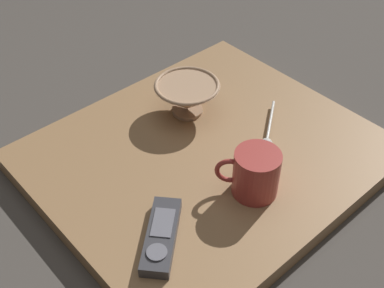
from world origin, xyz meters
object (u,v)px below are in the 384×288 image
(cereal_bowl, at_px, (187,96))
(teaspoon, at_px, (267,138))
(coffee_mug, at_px, (255,173))
(tv_remote_near, at_px, (161,236))

(cereal_bowl, bearing_deg, teaspoon, 105.64)
(cereal_bowl, xyz_separation_m, coffee_mug, (0.06, 0.26, 0.00))
(coffee_mug, relative_size, tv_remote_near, 0.69)
(teaspoon, xyz_separation_m, tv_remote_near, (0.31, 0.05, -0.00))
(cereal_bowl, height_order, coffee_mug, coffee_mug)
(coffee_mug, bearing_deg, cereal_bowl, -104.21)
(cereal_bowl, xyz_separation_m, teaspoon, (-0.05, 0.18, -0.03))
(coffee_mug, bearing_deg, teaspoon, -148.75)
(cereal_bowl, relative_size, coffee_mug, 1.40)
(coffee_mug, height_order, tv_remote_near, coffee_mug)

